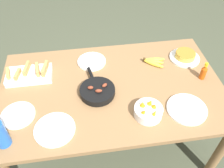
{
  "coord_description": "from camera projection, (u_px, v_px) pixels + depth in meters",
  "views": [
    {
      "loc": [
        -0.17,
        -1.17,
        1.96
      ],
      "look_at": [
        0.0,
        0.0,
        0.74
      ],
      "focal_mm": 38.0,
      "sensor_mm": 36.0,
      "label": 1
    }
  ],
  "objects": [
    {
      "name": "ground_plane",
      "position": [
        112.0,
        139.0,
        2.23
      ],
      "size": [
        14.0,
        14.0,
        0.0
      ],
      "primitive_type": "plane",
      "color": "#474C38"
    },
    {
      "name": "dining_table",
      "position": [
        112.0,
        95.0,
        1.78
      ],
      "size": [
        1.62,
        0.98,
        0.71
      ],
      "color": "olive",
      "rests_on": "ground_plane"
    },
    {
      "name": "banana_bunch",
      "position": [
        153.0,
        62.0,
        1.9
      ],
      "size": [
        0.19,
        0.14,
        0.04
      ],
      "color": "yellow",
      "rests_on": "dining_table"
    },
    {
      "name": "melon_tray",
      "position": [
        30.0,
        74.0,
        1.77
      ],
      "size": [
        0.33,
        0.18,
        0.1
      ],
      "color": "silver",
      "rests_on": "dining_table"
    },
    {
      "name": "skillet",
      "position": [
        97.0,
        91.0,
        1.66
      ],
      "size": [
        0.25,
        0.37,
        0.08
      ],
      "rotation": [
        0.0,
        0.0,
        1.75
      ],
      "color": "black",
      "rests_on": "dining_table"
    },
    {
      "name": "frittata_plate_center",
      "position": [
        185.0,
        56.0,
        1.93
      ],
      "size": [
        0.24,
        0.24,
        0.06
      ],
      "color": "white",
      "rests_on": "dining_table"
    },
    {
      "name": "empty_plate_near_front",
      "position": [
        55.0,
        129.0,
        1.46
      ],
      "size": [
        0.25,
        0.25,
        0.02
      ],
      "color": "white",
      "rests_on": "dining_table"
    },
    {
      "name": "empty_plate_far_left",
      "position": [
        187.0,
        109.0,
        1.57
      ],
      "size": [
        0.27,
        0.27,
        0.02
      ],
      "color": "white",
      "rests_on": "dining_table"
    },
    {
      "name": "empty_plate_far_right",
      "position": [
        92.0,
        61.0,
        1.91
      ],
      "size": [
        0.23,
        0.23,
        0.02
      ],
      "color": "white",
      "rests_on": "dining_table"
    },
    {
      "name": "empty_plate_mid_edge",
      "position": [
        18.0,
        115.0,
        1.53
      ],
      "size": [
        0.22,
        0.22,
        0.02
      ],
      "color": "white",
      "rests_on": "dining_table"
    },
    {
      "name": "fruit_bowl_mango",
      "position": [
        148.0,
        111.0,
        1.52
      ],
      "size": [
        0.19,
        0.19,
        0.12
      ],
      "color": "white",
      "rests_on": "dining_table"
    },
    {
      "name": "hot_sauce_bottle",
      "position": [
        204.0,
        72.0,
        1.74
      ],
      "size": [
        0.04,
        0.04,
        0.15
      ],
      "color": "#C64C0F",
      "rests_on": "dining_table"
    }
  ]
}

